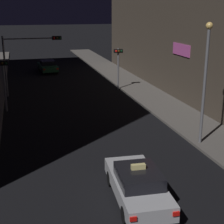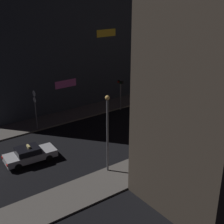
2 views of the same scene
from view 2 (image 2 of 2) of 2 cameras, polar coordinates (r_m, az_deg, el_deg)
sidewalk_left at (r=45.14m, az=6.36°, el=2.92°), size 3.37×57.62×0.14m
building_facade_left at (r=45.46m, az=-5.48°, el=15.58°), size 11.68×29.98×19.47m
taxi at (r=29.03m, az=-14.41°, el=-7.31°), size 2.10×4.56×1.62m
traffic_light_overhead at (r=40.20m, az=8.39°, el=5.98°), size 4.93×0.42×5.13m
traffic_light_left_kerb at (r=38.97m, az=1.50°, el=4.14°), size 0.80×0.42×3.84m
traffic_light_right_kerb at (r=35.39m, az=17.07°, el=1.36°), size 0.80×0.42×3.87m
sign_pole_left at (r=34.38m, az=-13.49°, el=1.11°), size 0.64×0.10×4.25m
street_lamp_near_block at (r=25.22m, az=-0.81°, el=-2.83°), size 0.37×0.37×6.55m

